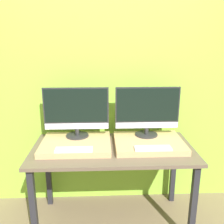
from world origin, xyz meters
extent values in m
cube|color=#8CC638|center=(0.00, 0.79, 1.30)|extent=(8.00, 0.04, 2.60)
cube|color=brown|center=(0.00, 0.36, 0.77)|extent=(1.46, 0.72, 0.03)
cube|color=#232328|center=(-0.67, 0.06, 0.38)|extent=(0.05, 0.05, 0.75)
cube|color=#232328|center=(0.67, 0.06, 0.38)|extent=(0.05, 0.05, 0.75)
cube|color=#232328|center=(-0.67, 0.66, 0.38)|extent=(0.05, 0.05, 0.75)
cube|color=#232328|center=(0.67, 0.66, 0.38)|extent=(0.05, 0.05, 0.75)
cube|color=tan|center=(-0.33, 0.40, 0.81)|extent=(0.62, 0.50, 0.05)
cylinder|color=#282828|center=(-0.33, 0.53, 0.84)|extent=(0.22, 0.22, 0.01)
cylinder|color=#282828|center=(-0.33, 0.53, 0.88)|extent=(0.04, 0.04, 0.06)
cube|color=#282828|center=(-0.33, 0.53, 1.11)|extent=(0.60, 0.02, 0.40)
cube|color=black|center=(-0.33, 0.51, 1.14)|extent=(0.58, 0.00, 0.31)
cube|color=silver|center=(-0.33, 0.51, 0.94)|extent=(0.60, 0.00, 0.06)
cube|color=silver|center=(-0.33, 0.21, 0.84)|extent=(0.31, 0.10, 0.01)
cube|color=#B2B2B7|center=(-0.33, 0.21, 0.85)|extent=(0.30, 0.09, 0.00)
cube|color=tan|center=(0.33, 0.40, 0.81)|extent=(0.62, 0.50, 0.05)
cylinder|color=#282828|center=(0.33, 0.53, 0.84)|extent=(0.22, 0.22, 0.01)
cylinder|color=#282828|center=(0.33, 0.53, 0.88)|extent=(0.04, 0.04, 0.06)
cube|color=#282828|center=(0.33, 0.53, 1.11)|extent=(0.60, 0.02, 0.40)
cube|color=black|center=(0.33, 0.51, 1.14)|extent=(0.58, 0.00, 0.31)
cube|color=silver|center=(0.33, 0.51, 0.94)|extent=(0.60, 0.00, 0.06)
cube|color=silver|center=(0.33, 0.21, 0.84)|extent=(0.31, 0.10, 0.01)
cube|color=#B2B2B7|center=(0.33, 0.21, 0.85)|extent=(0.30, 0.09, 0.00)
camera|label=1|loc=(-0.10, -1.71, 1.72)|focal=40.00mm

